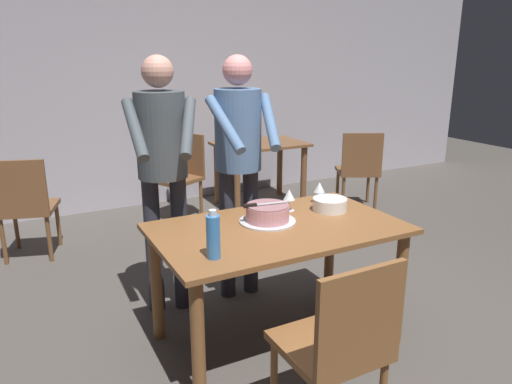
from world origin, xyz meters
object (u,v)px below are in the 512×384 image
object	(u,v)px
background_chair_1	(25,204)
background_chair_2	(359,167)
cake_on_platter	(268,214)
water_bottle	(213,236)
background_table	(260,157)
cake_knife	(256,205)
main_dining_table	(278,245)
wine_glass_near	(319,188)
person_standing_beside	(162,158)
wine_glass_far	(289,195)
chair_near_side	(339,342)
plate_stack	(330,204)
person_cutting_cake	(239,152)
background_chair_0	(181,172)

from	to	relation	value
background_chair_1	background_chair_2	size ratio (longest dim) A/B	1.00
cake_on_platter	background_chair_2	world-z (taller)	background_chair_2
water_bottle	background_table	bearing A→B (deg)	58.00
background_table	cake_on_platter	bearing A→B (deg)	-116.98
background_chair_1	cake_knife	bearing A→B (deg)	-58.66
main_dining_table	background_chair_2	world-z (taller)	background_chair_2
wine_glass_near	person_standing_beside	bearing A→B (deg)	157.28
cake_knife	wine_glass_far	world-z (taller)	wine_glass_far
background_chair_2	chair_near_side	bearing A→B (deg)	-130.52
cake_on_platter	background_table	world-z (taller)	cake_on_platter
plate_stack	person_cutting_cake	size ratio (longest dim) A/B	0.13
person_standing_beside	background_chair_1	bearing A→B (deg)	120.23
background_chair_0	background_chair_1	world-z (taller)	same
main_dining_table	water_bottle	bearing A→B (deg)	-154.45
cake_knife	person_cutting_cake	world-z (taller)	person_cutting_cake
background_table	background_chair_0	size ratio (longest dim) A/B	1.11
wine_glass_near	plate_stack	bearing A→B (deg)	-101.31
cake_knife	wine_glass_far	size ratio (longest dim) A/B	1.88
water_bottle	chair_near_side	xyz separation A→B (m)	(0.36, -0.57, -0.37)
cake_on_platter	water_bottle	bearing A→B (deg)	-145.58
background_chair_1	person_cutting_cake	bearing A→B (deg)	-46.65
cake_on_platter	chair_near_side	world-z (taller)	chair_near_side
main_dining_table	cake_on_platter	size ratio (longest dim) A/B	4.26
cake_knife	water_bottle	distance (m)	0.54
wine_glass_near	wine_glass_far	xyz separation A→B (m)	(-0.27, -0.06, 0.00)
main_dining_table	wine_glass_near	xyz separation A→B (m)	(0.48, 0.27, 0.22)
wine_glass_near	chair_near_side	size ratio (longest dim) A/B	0.16
cake_on_platter	plate_stack	world-z (taller)	cake_on_platter
person_cutting_cake	background_chair_1	size ratio (longest dim) A/B	1.91
background_chair_0	wine_glass_far	bearing A→B (deg)	-91.37
person_standing_beside	chair_near_side	size ratio (longest dim) A/B	1.91
plate_stack	water_bottle	bearing A→B (deg)	-159.99
background_chair_1	background_chair_0	bearing A→B (deg)	17.11
chair_near_side	background_chair_0	world-z (taller)	same
wine_glass_far	person_cutting_cake	size ratio (longest dim) A/B	0.08
background_table	background_chair_2	distance (m)	1.13
chair_near_side	wine_glass_far	bearing A→B (deg)	70.95
background_table	background_chair_2	bearing A→B (deg)	-36.26
plate_stack	background_chair_0	bearing A→B (deg)	94.30
main_dining_table	background_chair_0	world-z (taller)	background_chair_0
cake_knife	water_bottle	bearing A→B (deg)	-140.41
main_dining_table	cake_on_platter	xyz separation A→B (m)	(-0.02, 0.09, 0.17)
cake_knife	wine_glass_near	size ratio (longest dim) A/B	1.88
background_table	background_chair_1	size ratio (longest dim) A/B	1.11
wine_glass_near	cake_knife	bearing A→B (deg)	-163.18
main_dining_table	background_table	xyz separation A→B (m)	(1.20, 2.50, -0.06)
background_table	person_cutting_cake	bearing A→B (deg)	-121.81
wine_glass_near	person_cutting_cake	world-z (taller)	person_cutting_cake
wine_glass_far	plate_stack	bearing A→B (deg)	-25.50
wine_glass_near	water_bottle	xyz separation A→B (m)	(-0.99, -0.52, 0.01)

